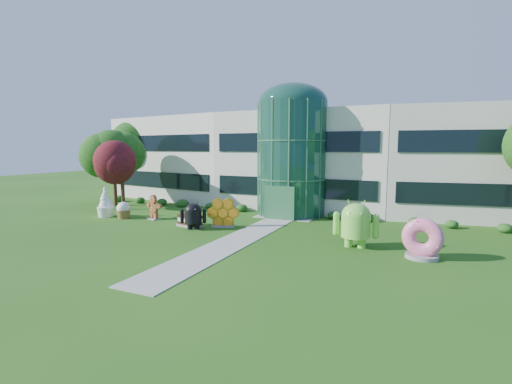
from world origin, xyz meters
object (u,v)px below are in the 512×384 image
at_px(android_green, 356,221).
at_px(android_black, 193,214).
at_px(donut, 423,238).
at_px(gingerbread, 154,207).

relative_size(android_green, android_black, 1.40).
height_order(android_black, donut, android_black).
relative_size(android_green, gingerbread, 1.40).
relative_size(android_black, gingerbread, 1.00).
bearing_deg(android_black, gingerbread, 136.02).
distance_m(android_green, gingerbread, 16.86).
xyz_separation_m(android_green, gingerbread, (-16.75, 1.86, -0.53)).
bearing_deg(android_green, donut, -16.16).
distance_m(android_green, android_black, 11.59).
bearing_deg(donut, android_green, 176.49).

